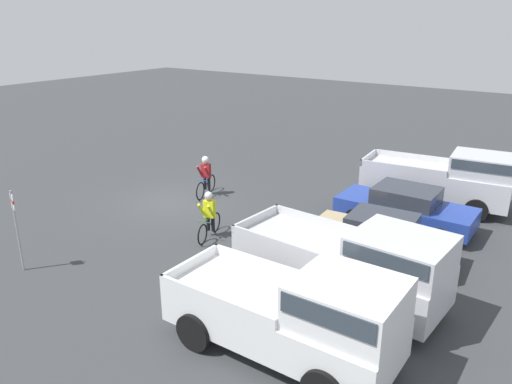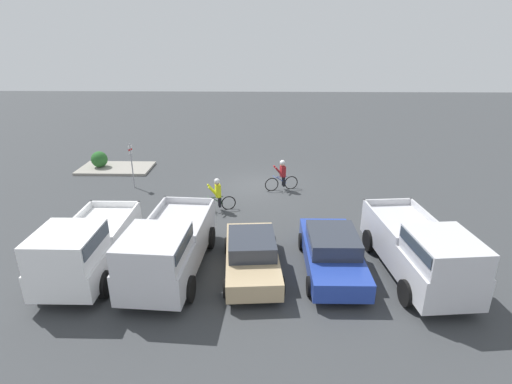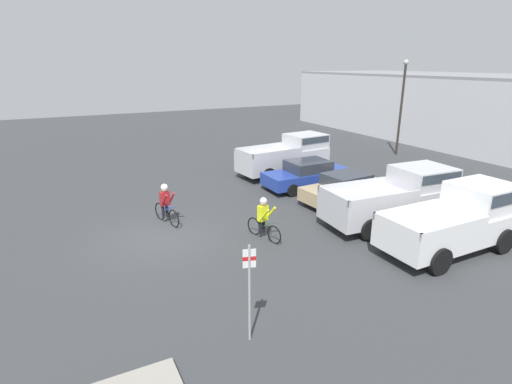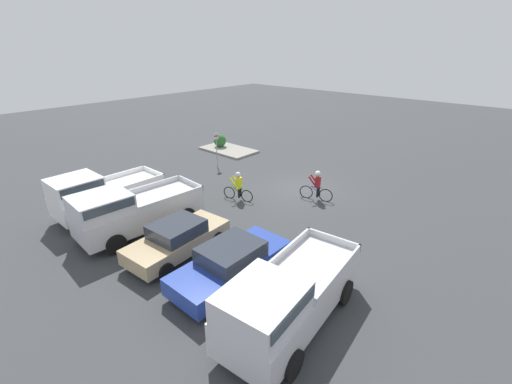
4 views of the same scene
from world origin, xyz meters
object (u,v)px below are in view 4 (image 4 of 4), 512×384
(pickup_truck_2, at_px, (100,193))
(cyclist_1, at_px, (317,185))
(pickup_truck_0, at_px, (286,298))
(shrub, at_px, (220,141))
(sedan_0, at_px, (231,263))
(fire_lane_sign, at_px, (217,146))
(sedan_1, at_px, (178,238))
(cyclist_0, at_px, (238,186))
(pickup_truck_1, at_px, (131,210))

(pickup_truck_2, xyz_separation_m, cyclist_1, (-6.94, -8.52, -0.30))
(pickup_truck_0, height_order, shrub, pickup_truck_0)
(sedan_0, distance_m, fire_lane_sign, 12.47)
(pickup_truck_0, bearing_deg, shrub, -37.18)
(pickup_truck_0, height_order, sedan_1, pickup_truck_0)
(sedan_0, height_order, cyclist_0, cyclist_0)
(pickup_truck_0, xyz_separation_m, fire_lane_sign, (12.36, -8.59, 0.32))
(pickup_truck_2, xyz_separation_m, shrub, (4.23, -11.81, -0.52))
(pickup_truck_1, height_order, pickup_truck_2, pickup_truck_2)
(pickup_truck_0, relative_size, pickup_truck_1, 1.00)
(cyclist_0, bearing_deg, fire_lane_sign, -31.07)
(pickup_truck_0, xyz_separation_m, sedan_1, (5.64, -0.34, -0.46))
(sedan_0, bearing_deg, shrub, -41.46)
(pickup_truck_0, xyz_separation_m, cyclist_1, (4.30, -8.44, -0.29))
(cyclist_0, bearing_deg, pickup_truck_1, 79.63)
(pickup_truck_2, height_order, cyclist_0, pickup_truck_2)
(cyclist_0, bearing_deg, cyclist_1, -138.01)
(pickup_truck_0, relative_size, shrub, 5.70)
(cyclist_0, xyz_separation_m, shrub, (8.02, -6.11, -0.20))
(sedan_0, xyz_separation_m, fire_lane_sign, (9.52, -8.01, 0.76))
(fire_lane_sign, distance_m, shrub, 4.49)
(pickup_truck_2, bearing_deg, pickup_truck_1, -178.45)
(pickup_truck_1, bearing_deg, fire_lane_sign, -65.61)
(sedan_0, distance_m, cyclist_1, 8.00)
(pickup_truck_0, height_order, cyclist_0, pickup_truck_0)
(pickup_truck_0, bearing_deg, pickup_truck_1, 0.04)
(pickup_truck_1, xyz_separation_m, fire_lane_sign, (3.89, -8.59, 0.33))
(pickup_truck_0, xyz_separation_m, pickup_truck_1, (8.47, 0.01, -0.01))
(sedan_1, bearing_deg, fire_lane_sign, -50.82)
(pickup_truck_1, bearing_deg, pickup_truck_2, 1.55)
(pickup_truck_2, distance_m, cyclist_0, 6.86)
(sedan_1, height_order, shrub, sedan_1)
(pickup_truck_1, height_order, shrub, pickup_truck_1)
(pickup_truck_1, height_order, cyclist_1, pickup_truck_1)
(cyclist_0, relative_size, fire_lane_sign, 0.70)
(pickup_truck_0, xyz_separation_m, pickup_truck_2, (11.24, 0.08, 0.00))
(pickup_truck_2, height_order, fire_lane_sign, fire_lane_sign)
(pickup_truck_1, relative_size, shrub, 5.69)
(fire_lane_sign, bearing_deg, pickup_truck_2, 97.39)
(cyclist_0, bearing_deg, shrub, -37.28)
(cyclist_1, bearing_deg, pickup_truck_0, 117.00)
(pickup_truck_1, xyz_separation_m, pickup_truck_2, (2.77, 0.07, 0.01))
(pickup_truck_2, distance_m, fire_lane_sign, 8.75)
(sedan_0, relative_size, cyclist_0, 2.69)
(sedan_1, distance_m, pickup_truck_1, 2.88)
(pickup_truck_1, bearing_deg, cyclist_1, -116.25)
(sedan_1, distance_m, cyclist_0, 5.58)
(sedan_1, height_order, pickup_truck_2, pickup_truck_2)
(sedan_1, distance_m, pickup_truck_2, 5.63)
(sedan_0, xyz_separation_m, pickup_truck_1, (5.63, 0.58, 0.43))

